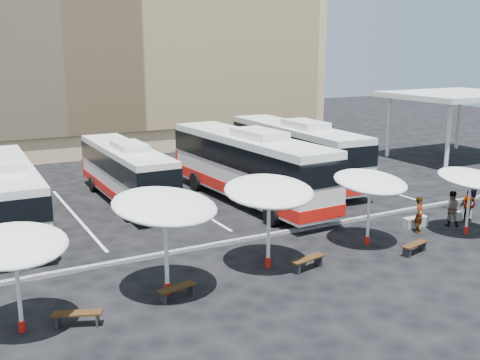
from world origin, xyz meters
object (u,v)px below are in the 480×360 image
sunshade_3 (370,182)px  conc_bench_1 (460,216)px  wood_bench_0 (77,316)px  wood_bench_2 (308,261)px  bus_3 (295,150)px  passenger_3 (472,191)px  bus_0 (7,193)px  wood_bench_1 (177,289)px  passenger_1 (452,209)px  wood_bench_3 (415,246)px  sunshade_1 (165,206)px  conc_bench_0 (415,222)px  bus_1 (126,171)px  sunshade_4 (471,179)px  bus_2 (248,164)px  sunshade_2 (269,191)px  passenger_2 (468,205)px  sunshade_0 (14,245)px  passenger_0 (419,215)px

sunshade_3 → conc_bench_1: (6.61, 0.60, -2.63)m
wood_bench_0 → conc_bench_1: size_ratio=1.37×
wood_bench_2 → bus_3: bearing=58.0°
passenger_3 → bus_3: bearing=-87.7°
bus_0 → wood_bench_1: (4.19, -10.79, -1.51)m
passenger_1 → bus_3: bearing=-44.4°
conc_bench_1 → passenger_3: passenger_3 is taller
wood_bench_3 → sunshade_1: bearing=173.7°
wood_bench_0 → conc_bench_0: 16.99m
wood_bench_3 → conc_bench_1: size_ratio=1.33×
passenger_1 → wood_bench_1: bearing=43.1°
bus_1 → wood_bench_2: bearing=-76.7°
sunshade_4 → wood_bench_0: (-18.15, -0.45, -2.31)m
passenger_3 → bus_2: bearing=-59.8°
sunshade_2 → wood_bench_0: bearing=-170.3°
conc_bench_0 → passenger_2: 3.14m
wood_bench_2 → conc_bench_0: 8.04m
wood_bench_3 → sunshade_4: bearing=10.8°
conc_bench_1 → passenger_2: size_ratio=0.70×
bus_1 → bus_0: bearing=-159.0°
bus_3 → sunshade_3: (-3.91, -11.58, 0.74)m
wood_bench_2 → bus_0: bearing=132.0°
wood_bench_2 → passenger_3: bearing=13.1°
wood_bench_1 → conc_bench_0: bearing=8.5°
bus_1 → sunshade_0: bearing=-119.5°
wood_bench_1 → passenger_0: size_ratio=0.86×
sunshade_2 → conc_bench_1: sunshade_2 is taller
sunshade_0 → wood_bench_0: sunshade_0 is taller
bus_3 → bus_0: bearing=-171.1°
wood_bench_1 → wood_bench_2: 5.52m
sunshade_2 → passenger_1: 10.92m
conc_bench_1 → passenger_1: size_ratio=0.65×
bus_1 → sunshade_0: size_ratio=3.14×
sunshade_1 → passenger_2: size_ratio=2.99×
wood_bench_0 → wood_bench_1: wood_bench_0 is taller
sunshade_1 → sunshade_4: 14.83m
sunshade_1 → conc_bench_1: bearing=4.5°
bus_3 → sunshade_4: bearing=-82.1°
sunshade_1 → sunshade_4: sunshade_1 is taller
sunshade_0 → bus_0: bearing=85.1°
bus_2 → bus_3: size_ratio=1.03×
bus_1 → passenger_3: size_ratio=5.86×
sunshade_3 → conc_bench_0: sunshade_3 is taller
sunshade_4 → wood_bench_1: (-14.64, -0.07, -2.33)m
wood_bench_1 → conc_bench_1: 16.26m
bus_3 → wood_bench_1: size_ratio=8.83×
bus_0 → conc_bench_0: size_ratio=8.76×
conc_bench_1 → sunshade_3: bearing=-174.8°
passenger_0 → passenger_3: (5.73, 1.74, 0.08)m
sunshade_3 → wood_bench_2: size_ratio=2.21×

